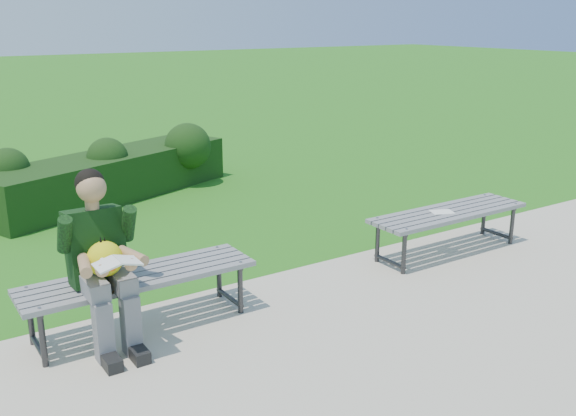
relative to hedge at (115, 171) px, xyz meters
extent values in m
plane|color=#186D15|center=(0.31, -3.56, -0.36)|extent=(80.00, 80.00, 0.00)
cube|color=#A79A8E|center=(0.31, -5.31, -0.35)|extent=(30.00, 3.50, 0.02)
cube|color=#113D13|center=(-0.07, 0.00, -0.06)|extent=(3.67, 2.16, 0.60)
sphere|color=#113D13|center=(-1.34, -0.04, 0.21)|extent=(0.68, 0.68, 0.53)
sphere|color=#113D13|center=(-0.11, -0.08, 0.21)|extent=(0.71, 0.71, 0.55)
sphere|color=#113D13|center=(1.13, 0.09, 0.21)|extent=(0.87, 0.87, 0.67)
cube|color=gray|center=(-1.13, -4.14, 0.09)|extent=(1.80, 0.08, 0.04)
cube|color=gray|center=(-1.13, -4.04, 0.09)|extent=(1.80, 0.08, 0.04)
cube|color=gray|center=(-1.13, -3.93, 0.09)|extent=(1.80, 0.08, 0.04)
cube|color=gray|center=(-1.13, -3.83, 0.09)|extent=(1.80, 0.08, 0.04)
cube|color=gray|center=(-1.13, -3.73, 0.09)|extent=(1.80, 0.09, 0.04)
cylinder|color=#2D2D30|center=(-1.91, -4.12, -0.14)|extent=(0.04, 0.04, 0.41)
cylinder|color=#2D2D30|center=(-1.91, -3.74, -0.14)|extent=(0.04, 0.04, 0.41)
cylinder|color=#2D2D30|center=(-1.91, -3.93, 0.04)|extent=(0.04, 0.42, 0.04)
cylinder|color=#2D2D30|center=(-1.91, -3.93, -0.28)|extent=(0.04, 0.42, 0.04)
cylinder|color=gray|center=(-1.91, -4.14, 0.11)|extent=(0.02, 0.02, 0.01)
cylinder|color=gray|center=(-1.91, -3.73, 0.11)|extent=(0.02, 0.02, 0.01)
cylinder|color=#2D2D30|center=(-0.35, -4.12, -0.14)|extent=(0.04, 0.04, 0.41)
cylinder|color=#2D2D30|center=(-0.35, -3.74, -0.14)|extent=(0.04, 0.04, 0.41)
cylinder|color=#2D2D30|center=(-0.35, -3.93, 0.04)|extent=(0.04, 0.42, 0.04)
cylinder|color=#2D2D30|center=(-0.35, -3.93, -0.28)|extent=(0.04, 0.42, 0.04)
cylinder|color=gray|center=(-0.35, -4.14, 0.11)|extent=(0.02, 0.02, 0.01)
cylinder|color=gray|center=(-0.35, -3.73, 0.11)|extent=(0.02, 0.02, 0.01)
cube|color=gray|center=(2.14, -4.25, 0.09)|extent=(1.80, 0.08, 0.04)
cube|color=gray|center=(2.14, -4.15, 0.09)|extent=(1.80, 0.08, 0.04)
cube|color=gray|center=(2.14, -4.04, 0.09)|extent=(1.80, 0.09, 0.04)
cube|color=gray|center=(2.14, -3.94, 0.09)|extent=(1.80, 0.08, 0.04)
cube|color=gray|center=(2.14, -3.84, 0.09)|extent=(1.80, 0.08, 0.04)
cylinder|color=#2D2D30|center=(1.36, -4.23, -0.14)|extent=(0.04, 0.04, 0.41)
cylinder|color=#2D2D30|center=(1.36, -3.85, -0.14)|extent=(0.04, 0.04, 0.41)
cylinder|color=#2D2D30|center=(1.36, -4.04, 0.04)|extent=(0.04, 0.42, 0.04)
cylinder|color=#2D2D30|center=(1.36, -4.04, -0.28)|extent=(0.04, 0.42, 0.04)
cylinder|color=gray|center=(1.36, -4.25, 0.11)|extent=(0.02, 0.02, 0.01)
cylinder|color=gray|center=(1.36, -3.84, 0.11)|extent=(0.02, 0.02, 0.01)
cylinder|color=#2D2D30|center=(2.92, -4.23, -0.14)|extent=(0.04, 0.04, 0.41)
cylinder|color=#2D2D30|center=(2.92, -3.85, -0.14)|extent=(0.04, 0.04, 0.41)
cylinder|color=#2D2D30|center=(2.92, -4.04, 0.04)|extent=(0.04, 0.42, 0.04)
cylinder|color=#2D2D30|center=(2.92, -4.04, -0.28)|extent=(0.04, 0.42, 0.04)
cylinder|color=gray|center=(2.92, -4.25, 0.11)|extent=(0.02, 0.02, 0.01)
cylinder|color=gray|center=(2.92, -3.84, 0.11)|extent=(0.02, 0.02, 0.01)
cube|color=slate|center=(-1.53, -4.09, 0.17)|extent=(0.14, 0.42, 0.13)
cube|color=slate|center=(-1.33, -4.09, 0.17)|extent=(0.14, 0.42, 0.13)
cube|color=slate|center=(-1.53, -4.27, -0.12)|extent=(0.12, 0.13, 0.45)
cube|color=slate|center=(-1.33, -4.27, -0.12)|extent=(0.12, 0.13, 0.45)
cube|color=black|center=(-1.53, -4.37, -0.30)|extent=(0.11, 0.26, 0.09)
cube|color=black|center=(-1.33, -4.37, -0.30)|extent=(0.11, 0.26, 0.09)
cube|color=black|center=(-1.43, -3.89, 0.39)|extent=(0.40, 0.30, 0.59)
cylinder|color=#AD7E57|center=(-1.43, -3.91, 0.71)|extent=(0.10, 0.10, 0.08)
sphere|color=#AD7E57|center=(-1.43, -3.93, 0.84)|extent=(0.21, 0.21, 0.21)
sphere|color=black|center=(-1.43, -3.90, 0.87)|extent=(0.21, 0.21, 0.21)
cylinder|color=black|center=(-1.66, -3.99, 0.55)|extent=(0.10, 0.21, 0.30)
cylinder|color=black|center=(-1.20, -3.99, 0.55)|extent=(0.10, 0.21, 0.30)
cylinder|color=#AD7E57|center=(-1.60, -4.21, 0.38)|extent=(0.14, 0.31, 0.08)
cylinder|color=#AD7E57|center=(-1.26, -4.21, 0.38)|extent=(0.14, 0.31, 0.08)
sphere|color=#AD7E57|center=(-1.53, -4.37, 0.38)|extent=(0.09, 0.09, 0.09)
sphere|color=#AD7E57|center=(-1.33, -4.37, 0.38)|extent=(0.09, 0.09, 0.09)
sphere|color=#FCFA19|center=(-1.43, -4.11, 0.36)|extent=(0.25, 0.25, 0.25)
cone|color=#E45504|center=(-1.43, -4.23, 0.35)|extent=(0.07, 0.07, 0.07)
cone|color=black|center=(-1.44, -4.10, 0.49)|extent=(0.03, 0.05, 0.08)
cone|color=black|center=(-1.41, -4.09, 0.48)|extent=(0.03, 0.04, 0.07)
sphere|color=white|center=(-1.47, -4.21, 0.39)|extent=(0.05, 0.05, 0.05)
sphere|color=white|center=(-1.38, -4.21, 0.39)|extent=(0.05, 0.05, 0.05)
cube|color=white|center=(-1.50, -4.39, 0.42)|extent=(0.15, 0.20, 0.05)
cube|color=white|center=(-1.35, -4.39, 0.42)|extent=(0.15, 0.20, 0.05)
cube|color=white|center=(2.04, -4.04, 0.11)|extent=(0.26, 0.23, 0.01)
camera|label=1|loc=(-2.66, -8.39, 2.00)|focal=40.00mm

